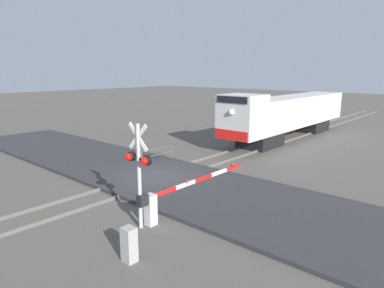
# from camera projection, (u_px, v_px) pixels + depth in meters

# --- Properties ---
(ground_plane) EXTENTS (160.00, 160.00, 0.00)m
(ground_plane) POSITION_uv_depth(u_px,v_px,m) (159.00, 179.00, 17.76)
(ground_plane) COLOR #514C47
(rail_track_left) EXTENTS (0.08, 80.00, 0.15)m
(rail_track_left) POSITION_uv_depth(u_px,v_px,m) (150.00, 175.00, 18.21)
(rail_track_left) COLOR #59544C
(rail_track_left) RESTS_ON ground_plane
(rail_track_right) EXTENTS (0.08, 80.00, 0.15)m
(rail_track_right) POSITION_uv_depth(u_px,v_px,m) (169.00, 180.00, 17.28)
(rail_track_right) COLOR #59544C
(rail_track_right) RESTS_ON ground_plane
(road_surface) EXTENTS (36.00, 6.18, 0.16)m
(road_surface) POSITION_uv_depth(u_px,v_px,m) (159.00, 177.00, 17.75)
(road_surface) COLOR #2D2D30
(road_surface) RESTS_ON ground_plane
(locomotive) EXTENTS (2.70, 16.88, 3.96)m
(locomotive) POSITION_uv_depth(u_px,v_px,m) (288.00, 113.00, 28.02)
(locomotive) COLOR black
(locomotive) RESTS_ON ground_plane
(crossing_signal) EXTENTS (1.18, 0.33, 3.78)m
(crossing_signal) POSITION_uv_depth(u_px,v_px,m) (138.00, 165.00, 11.73)
(crossing_signal) COLOR #ADADB2
(crossing_signal) RESTS_ON ground_plane
(crossing_gate) EXTENTS (0.36, 6.27, 1.26)m
(crossing_gate) POSITION_uv_depth(u_px,v_px,m) (167.00, 198.00, 12.92)
(crossing_gate) COLOR silver
(crossing_gate) RESTS_ON ground_plane
(utility_cabinet) EXTENTS (0.40, 0.35, 1.06)m
(utility_cabinet) POSITION_uv_depth(u_px,v_px,m) (129.00, 245.00, 9.96)
(utility_cabinet) COLOR #999993
(utility_cabinet) RESTS_ON ground_plane
(guard_railing) EXTENTS (0.08, 2.51, 0.95)m
(guard_railing) POSITION_uv_depth(u_px,v_px,m) (157.00, 153.00, 20.61)
(guard_railing) COLOR #4C4742
(guard_railing) RESTS_ON ground_plane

